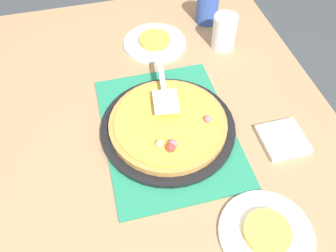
% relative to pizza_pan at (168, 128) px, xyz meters
% --- Properties ---
extents(ground_plane, '(8.00, 8.00, 0.00)m').
position_rel_pizza_pan_xyz_m(ground_plane, '(0.00, 0.00, -0.76)').
color(ground_plane, '#3D4247').
extents(dining_table, '(1.40, 1.00, 0.75)m').
position_rel_pizza_pan_xyz_m(dining_table, '(0.00, 0.00, -0.12)').
color(dining_table, '#9E7A56').
rests_on(dining_table, ground_plane).
extents(placemat, '(0.48, 0.36, 0.01)m').
position_rel_pizza_pan_xyz_m(placemat, '(0.00, 0.00, -0.01)').
color(placemat, '#237F5B').
rests_on(placemat, dining_table).
extents(pizza_pan, '(0.38, 0.38, 0.01)m').
position_rel_pizza_pan_xyz_m(pizza_pan, '(0.00, 0.00, 0.00)').
color(pizza_pan, black).
rests_on(pizza_pan, placemat).
extents(pizza, '(0.33, 0.33, 0.05)m').
position_rel_pizza_pan_xyz_m(pizza, '(-0.00, -0.00, 0.02)').
color(pizza, '#B78442').
rests_on(pizza, pizza_pan).
extents(plate_near_left, '(0.22, 0.22, 0.01)m').
position_rel_pizza_pan_xyz_m(plate_near_left, '(-0.35, -0.14, -0.01)').
color(plate_near_left, white).
rests_on(plate_near_left, dining_table).
extents(plate_far_right, '(0.22, 0.22, 0.01)m').
position_rel_pizza_pan_xyz_m(plate_far_right, '(0.39, -0.05, -0.01)').
color(plate_far_right, white).
rests_on(plate_far_right, dining_table).
extents(served_slice_left, '(0.11, 0.11, 0.02)m').
position_rel_pizza_pan_xyz_m(served_slice_left, '(-0.35, -0.14, 0.01)').
color(served_slice_left, '#EAB747').
rests_on(served_slice_left, plate_near_left).
extents(served_slice_right, '(0.11, 0.11, 0.02)m').
position_rel_pizza_pan_xyz_m(served_slice_right, '(0.39, -0.05, 0.01)').
color(served_slice_right, gold).
rests_on(served_slice_right, plate_far_right).
extents(cup_near, '(0.08, 0.08, 0.12)m').
position_rel_pizza_pan_xyz_m(cup_near, '(0.32, -0.28, 0.05)').
color(cup_near, white).
rests_on(cup_near, dining_table).
extents(cup_far, '(0.08, 0.08, 0.12)m').
position_rel_pizza_pan_xyz_m(cup_far, '(0.47, -0.27, 0.05)').
color(cup_far, '#3351AD').
rests_on(cup_far, dining_table).
extents(pizza_server, '(0.23, 0.08, 0.01)m').
position_rel_pizza_pan_xyz_m(pizza_server, '(0.10, -0.01, 0.06)').
color(pizza_server, silver).
rests_on(pizza_server, pizza).
extents(napkin_stack, '(0.12, 0.12, 0.02)m').
position_rel_pizza_pan_xyz_m(napkin_stack, '(-0.12, -0.30, -0.01)').
color(napkin_stack, white).
rests_on(napkin_stack, dining_table).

